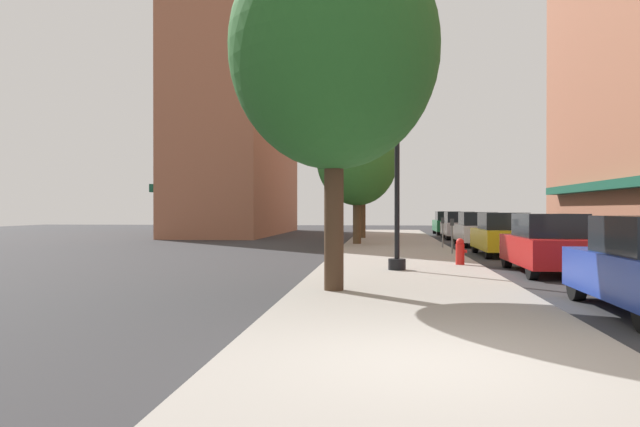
{
  "coord_description": "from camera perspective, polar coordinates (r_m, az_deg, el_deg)",
  "views": [
    {
      "loc": [
        -0.52,
        -6.72,
        1.76
      ],
      "look_at": [
        -3.32,
        20.21,
        1.6
      ],
      "focal_mm": 34.31,
      "sensor_mm": 36.0,
      "label": 1
    }
  ],
  "objects": [
    {
      "name": "building_far_background",
      "position": [
        45.56,
        -7.56,
        9.68
      ],
      "size": [
        6.8,
        18.0,
        18.37
      ],
      "color": "#9E6047",
      "rests_on": "ground"
    },
    {
      "name": "tree_near",
      "position": [
        29.77,
        3.48,
        5.09
      ],
      "size": [
        3.95,
        3.95,
        6.4
      ],
      "color": "#4C3823",
      "rests_on": "sidewalk_slab"
    },
    {
      "name": "tree_mid",
      "position": [
        12.92,
        1.3,
        15.07
      ],
      "size": [
        4.31,
        4.31,
        7.43
      ],
      "color": "#422D1E",
      "rests_on": "sidewalk_slab"
    },
    {
      "name": "car_silver",
      "position": [
        37.76,
        12.82,
        -1.12
      ],
      "size": [
        1.8,
        4.3,
        1.66
      ],
      "rotation": [
        0.0,
        0.0,
        -0.01
      ],
      "color": "black",
      "rests_on": "ground"
    },
    {
      "name": "car_white",
      "position": [
        30.58,
        14.44,
        -1.46
      ],
      "size": [
        1.8,
        4.3,
        1.66
      ],
      "rotation": [
        0.0,
        0.0,
        -0.0
      ],
      "color": "black",
      "rests_on": "ground"
    },
    {
      "name": "sidewalk_slab",
      "position": [
        25.78,
        7.1,
        -3.45
      ],
      "size": [
        4.8,
        50.0,
        0.12
      ],
      "primitive_type": "cube",
      "color": "gray",
      "rests_on": "ground"
    },
    {
      "name": "car_green",
      "position": [
        44.37,
        11.79,
        -0.9
      ],
      "size": [
        1.8,
        4.3,
        1.66
      ],
      "rotation": [
        0.0,
        0.0,
        -0.01
      ],
      "color": "black",
      "rests_on": "ground"
    },
    {
      "name": "parking_meter_far",
      "position": [
        27.16,
        11.37,
        -1.38
      ],
      "size": [
        0.14,
        0.09,
        1.31
      ],
      "color": "slate",
      "rests_on": "sidewalk_slab"
    },
    {
      "name": "parking_meter_near",
      "position": [
        23.51,
        12.22,
        -1.65
      ],
      "size": [
        0.14,
        0.09,
        1.31
      ],
      "color": "slate",
      "rests_on": "sidewalk_slab"
    },
    {
      "name": "tree_far",
      "position": [
        36.09,
        3.96,
        4.54
      ],
      "size": [
        3.81,
        3.81,
        6.5
      ],
      "color": "#4C3823",
      "rests_on": "sidewalk_slab"
    },
    {
      "name": "fire_hydrant",
      "position": [
        18.84,
        12.94,
        -3.45
      ],
      "size": [
        0.33,
        0.26,
        0.79
      ],
      "color": "red",
      "rests_on": "sidewalk_slab"
    },
    {
      "name": "ground_plane",
      "position": [
        25.19,
        16.3,
        -3.69
      ],
      "size": [
        90.0,
        90.0,
        0.0
      ],
      "primitive_type": "plane",
      "color": "#2D2D30"
    },
    {
      "name": "car_red",
      "position": [
        18.03,
        20.48,
        -2.72
      ],
      "size": [
        1.8,
        4.3,
        1.66
      ],
      "rotation": [
        0.0,
        0.0,
        -0.03
      ],
      "color": "black",
      "rests_on": "ground"
    },
    {
      "name": "lamppost",
      "position": [
        16.93,
        7.2,
        5.22
      ],
      "size": [
        0.48,
        0.48,
        5.9
      ],
      "color": "black",
      "rests_on": "sidewalk_slab"
    },
    {
      "name": "car_yellow",
      "position": [
        24.4,
        16.62,
        -1.92
      ],
      "size": [
        1.8,
        4.3,
        1.66
      ],
      "rotation": [
        0.0,
        0.0,
        -0.01
      ],
      "color": "black",
      "rests_on": "ground"
    }
  ]
}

